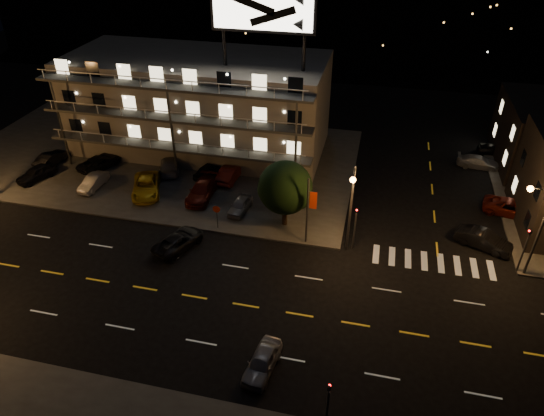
% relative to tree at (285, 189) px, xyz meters
% --- Properties ---
extents(ground, '(140.00, 140.00, 0.00)m').
position_rel_tree_xyz_m(ground, '(-2.66, -10.53, -3.83)').
color(ground, black).
rests_on(ground, ground).
extents(curb_nw, '(44.00, 24.00, 0.15)m').
position_rel_tree_xyz_m(curb_nw, '(-16.66, 9.47, -3.75)').
color(curb_nw, '#373735').
rests_on(curb_nw, ground).
extents(motel, '(28.00, 13.80, 18.10)m').
position_rel_tree_xyz_m(motel, '(-12.60, 13.35, 1.52)').
color(motel, gray).
rests_on(motel, ground).
extents(streetlight_nc, '(0.44, 1.92, 8.00)m').
position_rel_tree_xyz_m(streetlight_nc, '(5.84, -2.60, 1.13)').
color(streetlight_nc, '#2D2D30').
rests_on(streetlight_nc, ground).
extents(streetlight_ne, '(1.92, 0.44, 8.00)m').
position_rel_tree_xyz_m(streetlight_ne, '(19.48, -2.23, 1.13)').
color(streetlight_ne, '#2D2D30').
rests_on(streetlight_ne, ground).
extents(signal_nw, '(0.20, 0.27, 4.60)m').
position_rel_tree_xyz_m(signal_nw, '(6.34, -2.04, -1.26)').
color(signal_nw, '#2D2D30').
rests_on(signal_nw, ground).
extents(signal_sw, '(0.20, 0.27, 4.60)m').
position_rel_tree_xyz_m(signal_sw, '(6.34, -19.03, -1.26)').
color(signal_sw, '#2D2D30').
rests_on(signal_sw, ground).
extents(signal_ne, '(0.27, 0.20, 4.60)m').
position_rel_tree_xyz_m(signal_ne, '(19.34, -2.03, -1.26)').
color(signal_ne, '#2D2D30').
rests_on(signal_ne, ground).
extents(banner_north, '(0.83, 0.16, 6.40)m').
position_rel_tree_xyz_m(banner_north, '(2.43, -2.13, -0.40)').
color(banner_north, '#2D2D30').
rests_on(banner_north, ground).
extents(stop_sign, '(0.91, 0.11, 2.61)m').
position_rel_tree_xyz_m(stop_sign, '(-5.66, -1.96, -2.12)').
color(stop_sign, '#2D2D30').
rests_on(stop_sign, ground).
extents(tree, '(4.92, 4.73, 6.19)m').
position_rel_tree_xyz_m(tree, '(0.00, 0.00, 0.00)').
color(tree, black).
rests_on(tree, curb_nw).
extents(lot_car_0, '(3.08, 4.52, 1.43)m').
position_rel_tree_xyz_m(lot_car_0, '(-26.65, 2.02, -2.96)').
color(lot_car_0, black).
rests_on(lot_car_0, curb_nw).
extents(lot_car_1, '(1.58, 3.98, 1.29)m').
position_rel_tree_xyz_m(lot_car_1, '(-20.03, 1.80, -3.03)').
color(lot_car_1, gray).
rests_on(lot_car_1, curb_nw).
extents(lot_car_2, '(4.36, 6.01, 1.52)m').
position_rel_tree_xyz_m(lot_car_2, '(-14.37, 2.06, -2.92)').
color(lot_car_2, gold).
rests_on(lot_car_2, curb_nw).
extents(lot_car_3, '(2.25, 5.28, 1.52)m').
position_rel_tree_xyz_m(lot_car_3, '(-8.74, 2.60, -2.92)').
color(lot_car_3, '#5F170D').
rests_on(lot_car_3, curb_nw).
extents(lot_car_4, '(1.86, 3.73, 1.22)m').
position_rel_tree_xyz_m(lot_car_4, '(-4.45, 1.11, -3.07)').
color(lot_car_4, gray).
rests_on(lot_car_4, curb_nw).
extents(lot_car_5, '(1.93, 4.40, 1.41)m').
position_rel_tree_xyz_m(lot_car_5, '(-27.05, 5.15, -2.97)').
color(lot_car_5, black).
rests_on(lot_car_5, curb_nw).
extents(lot_car_6, '(3.82, 5.40, 1.37)m').
position_rel_tree_xyz_m(lot_car_6, '(-21.53, 5.70, -2.99)').
color(lot_car_6, black).
rests_on(lot_car_6, curb_nw).
extents(lot_car_7, '(3.65, 5.44, 1.46)m').
position_rel_tree_xyz_m(lot_car_7, '(-13.96, 6.97, -2.94)').
color(lot_car_7, gray).
rests_on(lot_car_7, curb_nw).
extents(lot_car_8, '(2.77, 4.44, 1.41)m').
position_rel_tree_xyz_m(lot_car_8, '(-9.41, 6.72, -2.97)').
color(lot_car_8, black).
rests_on(lot_car_8, curb_nw).
extents(lot_car_9, '(1.96, 4.73, 1.52)m').
position_rel_tree_xyz_m(lot_car_9, '(-7.07, 6.52, -2.92)').
color(lot_car_9, '#5F170D').
rests_on(lot_car_9, curb_nw).
extents(side_car_0, '(4.86, 3.34, 1.52)m').
position_rel_tree_xyz_m(side_car_0, '(17.05, 0.66, -3.07)').
color(side_car_0, black).
rests_on(side_car_0, ground).
extents(side_car_1, '(5.55, 3.39, 1.44)m').
position_rel_tree_xyz_m(side_car_1, '(20.28, 6.49, -3.11)').
color(side_car_1, '#5F170D').
rests_on(side_car_1, ground).
extents(side_car_2, '(4.57, 2.10, 1.29)m').
position_rel_tree_xyz_m(side_car_2, '(18.31, 15.35, -3.18)').
color(side_car_2, gray).
rests_on(side_car_2, ground).
extents(side_car_3, '(3.70, 1.51, 1.26)m').
position_rel_tree_xyz_m(side_car_3, '(20.45, 18.97, -3.20)').
color(side_car_3, black).
rests_on(side_car_3, ground).
extents(road_car_east, '(2.13, 4.13, 1.35)m').
position_rel_tree_xyz_m(road_car_east, '(1.88, -15.67, -3.15)').
color(road_car_east, gray).
rests_on(road_car_east, ground).
extents(road_car_west, '(3.84, 5.28, 1.33)m').
position_rel_tree_xyz_m(road_car_west, '(-8.03, -5.17, -3.16)').
color(road_car_west, black).
rests_on(road_car_west, ground).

